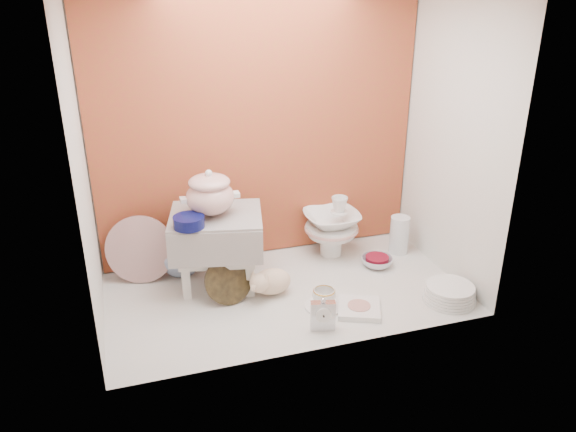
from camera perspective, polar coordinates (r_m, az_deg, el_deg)
name	(u,v)px	position (r m, az deg, el deg)	size (l,w,h in m)	color
ground	(285,292)	(2.98, -0.25, -7.62)	(1.80, 1.80, 0.00)	silver
niche_shell	(274,106)	(2.79, -1.40, 10.88)	(1.86, 1.03, 1.53)	#A9392A
step_stool	(218,250)	(2.98, -7.04, -3.36)	(0.46, 0.39, 0.40)	silver
soup_tureen	(210,193)	(2.84, -7.81, 2.33)	(0.28, 0.28, 0.24)	white
cobalt_bowl	(189,222)	(2.76, -9.86, -0.57)	(0.15, 0.15, 0.06)	#090C45
floral_platter	(140,249)	(3.11, -14.53, -3.25)	(0.36, 0.10, 0.36)	silver
blue_white_vase	(181,252)	(3.16, -10.67, -3.59)	(0.24, 0.24, 0.25)	white
lacquer_tray	(228,281)	(2.87, -5.96, -6.45)	(0.24, 0.11, 0.23)	black
mantel_clock	(323,314)	(2.66, 3.49, -9.73)	(0.11, 0.04, 0.17)	silver
plush_pig	(272,281)	(2.93, -1.63, -6.50)	(0.25, 0.17, 0.15)	beige
teacup_saucer	(324,306)	(2.86, 3.58, -8.97)	(0.19, 0.19, 0.01)	white
gold_rim_teacup	(324,297)	(2.83, 3.60, -8.09)	(0.11, 0.11, 0.09)	white
lattice_dish	(359,308)	(2.85, 7.09, -9.11)	(0.20, 0.20, 0.03)	white
dinner_plate_stack	(450,293)	(2.99, 15.82, -7.42)	(0.26, 0.26, 0.09)	white
crystal_bowl	(377,262)	(3.25, 8.86, -4.53)	(0.17, 0.17, 0.05)	silver
clear_glass_vase	(399,235)	(3.39, 11.04, -1.85)	(0.11, 0.11, 0.22)	silver
porcelain_tower	(331,226)	(3.28, 4.36, -1.01)	(0.31, 0.31, 0.36)	white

